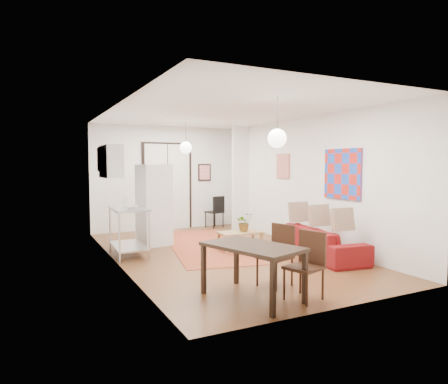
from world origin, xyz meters
name	(u,v)px	position (x,y,z in m)	size (l,w,h in m)	color
floor	(221,253)	(0.00, 0.00, 0.00)	(7.00, 7.00, 0.00)	brown
ceiling	(221,112)	(0.00, 0.00, 2.90)	(4.20, 7.00, 0.02)	white
wall_back	(167,178)	(0.00, 3.50, 1.45)	(4.20, 0.02, 2.90)	white
wall_front	(344,195)	(0.00, -3.50, 1.45)	(4.20, 0.02, 2.90)	white
wall_left	(117,186)	(-2.10, 0.00, 1.45)	(0.02, 7.00, 2.90)	white
wall_right	(304,181)	(2.10, 0.00, 1.45)	(0.02, 7.00, 2.90)	white
double_doors	(167,187)	(0.00, 3.46, 1.20)	(1.44, 0.06, 2.50)	silver
stub_partition	(240,178)	(1.85, 2.55, 1.45)	(0.50, 0.10, 2.90)	white
wall_cabinet	(111,161)	(-1.92, 1.50, 1.90)	(0.35, 1.00, 0.70)	silver
painting_popart	(342,174)	(2.08, -1.25, 1.65)	(0.05, 1.00, 1.00)	red
painting_abstract	(283,166)	(2.08, 0.80, 1.80)	(0.05, 0.50, 0.60)	beige
poster_back	(205,172)	(1.15, 3.47, 1.60)	(0.40, 0.03, 0.50)	red
print_left	(100,159)	(-2.07, 2.00, 1.95)	(0.03, 0.44, 0.54)	#A46444
pendant_back	(186,148)	(0.00, 2.00, 2.25)	(0.30, 0.30, 0.80)	silver
pendant_front	(277,138)	(0.00, -2.00, 2.25)	(0.30, 0.30, 0.80)	silver
kilim_rug	(205,245)	(0.02, 0.90, 0.01)	(1.52, 4.06, 0.01)	#AD532B
sofa	(323,242)	(1.63, -1.21, 0.30)	(0.81, 2.07, 0.60)	maroon
coffee_table	(240,234)	(0.48, 0.07, 0.35)	(0.94, 0.55, 0.41)	tan
potted_plant	(244,222)	(0.58, 0.07, 0.61)	(0.36, 0.31, 0.40)	#327135
kitchen_counter	(128,224)	(-1.75, 0.70, 0.64)	(0.69, 1.30, 0.98)	silver
bowl	(132,207)	(-1.75, 0.40, 1.01)	(0.23, 0.23, 0.06)	beige
soap_bottle	(125,201)	(-1.75, 0.95, 1.08)	(0.09, 0.09, 0.20)	#559FB9
fridge	(154,205)	(-0.98, 1.48, 0.92)	(0.65, 0.65, 1.84)	white
dining_table	(252,251)	(-0.84, -2.68, 0.66)	(1.15, 1.52, 0.75)	black
dining_chair_near	(271,250)	(-0.24, -2.24, 0.53)	(0.55, 0.68, 0.92)	#351E10
dining_chair_far	(300,260)	(-0.24, -2.94, 0.53)	(0.55, 0.68, 0.92)	#351E10
black_side_chair	(213,209)	(1.32, 3.24, 0.54)	(0.52, 0.53, 0.92)	black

